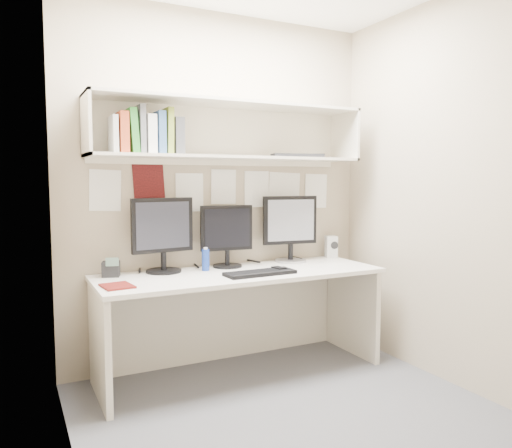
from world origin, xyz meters
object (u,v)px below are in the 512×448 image
desk (241,322)px  maroon_notebook (117,286)px  monitor_left (163,232)px  desk_phone (111,269)px  monitor_right (290,227)px  speaker (331,247)px  monitor_center (227,233)px  keyboard (260,273)px

desk → maroon_notebook: bearing=-171.4°
desk → monitor_left: size_ratio=3.86×
maroon_notebook → desk_phone: size_ratio=1.55×
monitor_left → monitor_right: size_ratio=1.00×
speaker → maroon_notebook: 1.86m
monitor_left → monitor_center: bearing=-6.9°
desk → monitor_left: monitor_left is taller
monitor_right → speaker: monitor_right is taller
desk_phone → keyboard: bearing=-4.9°
monitor_left → desk_phone: monitor_left is taller
monitor_center → maroon_notebook: monitor_center is taller
keyboard → speaker: 0.97m
monitor_left → desk_phone: 0.42m
keyboard → maroon_notebook: (-0.95, 0.04, -0.01)m
desk → monitor_center: size_ratio=4.39×
monitor_right → keyboard: bearing=-133.1°
speaker → maroon_notebook: speaker is taller
speaker → desk_phone: bearing=-161.0°
monitor_center → monitor_right: size_ratio=0.88×
monitor_center → keyboard: 0.46m
desk → speaker: (0.94, 0.24, 0.45)m
monitor_center → desk: bearing=-81.6°
monitor_right → monitor_center: bearing=-173.1°
monitor_center → keyboard: bearing=-72.7°
keyboard → desk_phone: size_ratio=3.65×
monitor_center → monitor_right: bearing=5.8°
keyboard → desk_phone: bearing=155.3°
desk → monitor_center: (-0.01, 0.22, 0.61)m
monitor_center → monitor_right: monitor_right is taller
keyboard → speaker: speaker is taller
monitor_left → speaker: (1.43, 0.03, -0.19)m
monitor_center → monitor_right: 0.54m
desk → monitor_center: bearing=92.6°
monitor_left → monitor_center: (0.48, 0.00, -0.03)m
monitor_right → maroon_notebook: size_ratio=2.48×
desk → desk_phone: size_ratio=14.93×
monitor_left → keyboard: 0.73m
monitor_right → speaker: bearing=10.5°
monitor_center → desk_phone: (-0.84, -0.01, -0.20)m
monitor_center → desk_phone: monitor_center is taller
desk → speaker: size_ratio=11.15×
monitor_right → speaker: 0.45m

